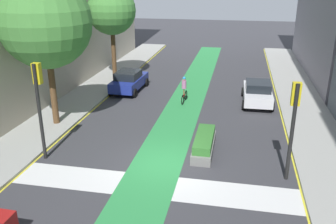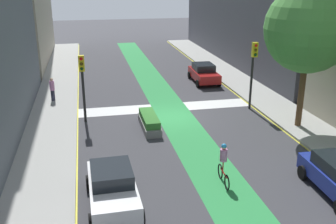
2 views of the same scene
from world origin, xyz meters
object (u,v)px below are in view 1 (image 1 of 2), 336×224
at_px(traffic_signal_near_left, 39,94).
at_px(car_white_right_far, 257,92).
at_px(street_tree_near, 45,22).
at_px(cyclist_in_lane, 184,89).
at_px(traffic_signal_near_right, 294,113).
at_px(street_tree_far, 112,11).
at_px(car_blue_left_far, 129,81).
at_px(median_planter, 204,144).

xyz_separation_m(traffic_signal_near_left, car_white_right_far, (10.15, 10.04, -2.40)).
bearing_deg(street_tree_near, cyclist_in_lane, 39.21).
distance_m(traffic_signal_near_left, cyclist_in_lane, 10.89).
distance_m(traffic_signal_near_right, traffic_signal_near_left, 11.11).
distance_m(street_tree_near, street_tree_far, 10.04).
relative_size(traffic_signal_near_left, car_blue_left_far, 1.08).
relative_size(traffic_signal_near_left, median_planter, 1.39).
height_order(traffic_signal_near_right, street_tree_far, street_tree_far).
bearing_deg(car_white_right_far, median_planter, -109.38).
distance_m(traffic_signal_near_left, car_white_right_far, 14.48).
xyz_separation_m(traffic_signal_near_right, median_planter, (-3.75, 1.84, -2.57)).
height_order(traffic_signal_near_right, traffic_signal_near_left, traffic_signal_near_left).
xyz_separation_m(traffic_signal_near_right, traffic_signal_near_left, (-11.10, -0.27, 0.23)).
xyz_separation_m(car_white_right_far, street_tree_near, (-11.58, -6.21, 5.08)).
bearing_deg(car_white_right_far, cyclist_in_lane, -171.12).
bearing_deg(street_tree_far, traffic_signal_near_left, -84.61).
xyz_separation_m(traffic_signal_near_right, street_tree_far, (-12.41, 13.59, 2.66)).
distance_m(car_white_right_far, street_tree_near, 14.09).
distance_m(traffic_signal_near_right, median_planter, 4.90).
height_order(traffic_signal_near_left, car_white_right_far, traffic_signal_near_left).
xyz_separation_m(cyclist_in_lane, street_tree_far, (-6.55, 4.58, 4.66)).
distance_m(street_tree_far, median_planter, 15.50).
distance_m(car_blue_left_far, street_tree_far, 5.91).
distance_m(car_white_right_far, median_planter, 8.41).
distance_m(car_blue_left_far, street_tree_near, 9.18).
relative_size(car_white_right_far, median_planter, 1.28).
distance_m(traffic_signal_near_left, street_tree_far, 14.13).
xyz_separation_m(car_blue_left_far, street_tree_near, (-2.19, -7.32, 5.08)).
bearing_deg(car_white_right_far, street_tree_far, 161.56).
bearing_deg(street_tree_near, car_white_right_far, 28.21).
relative_size(cyclist_in_lane, street_tree_far, 0.25).
bearing_deg(traffic_signal_near_right, street_tree_near, 164.17).
bearing_deg(traffic_signal_near_left, traffic_signal_near_right, 1.41).
bearing_deg(car_blue_left_far, traffic_signal_near_right, -46.44).
bearing_deg(street_tree_near, street_tree_far, 89.27).
relative_size(traffic_signal_near_left, cyclist_in_lane, 2.47).
distance_m(traffic_signal_near_left, street_tree_near, 4.89).
distance_m(cyclist_in_lane, median_planter, 7.49).
bearing_deg(street_tree_far, cyclist_in_lane, -35.00).
distance_m(traffic_signal_near_right, car_white_right_far, 10.05).
bearing_deg(cyclist_in_lane, street_tree_near, -140.79).
distance_m(cyclist_in_lane, street_tree_near, 9.92).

